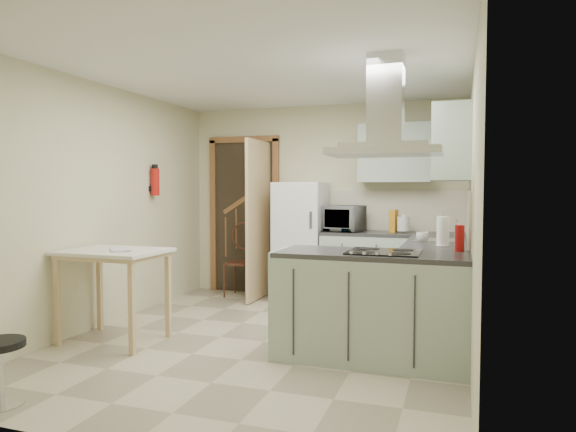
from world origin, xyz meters
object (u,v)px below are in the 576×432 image
(peninsula, at_px, (372,306))
(drop_leaf_table, at_px, (114,296))
(bentwood_chair, at_px, (240,263))
(fridge, at_px, (301,242))
(stool, at_px, (0,372))
(microwave, at_px, (339,218))
(extractor_hood, at_px, (385,152))

(peninsula, bearing_deg, drop_leaf_table, -173.77)
(peninsula, distance_m, bentwood_chair, 2.85)
(fridge, bearing_deg, drop_leaf_table, -116.66)
(fridge, relative_size, stool, 3.45)
(peninsula, relative_size, microwave, 2.73)
(stool, bearing_deg, drop_leaf_table, 97.33)
(stool, bearing_deg, extractor_hood, 36.56)
(microwave, bearing_deg, drop_leaf_table, -113.58)
(drop_leaf_table, distance_m, bentwood_chair, 2.24)
(fridge, height_order, drop_leaf_table, fridge)
(bentwood_chair, height_order, microwave, microwave)
(bentwood_chair, bearing_deg, peninsula, -41.68)
(extractor_hood, bearing_deg, microwave, 112.94)
(fridge, relative_size, extractor_hood, 1.67)
(microwave, bearing_deg, stool, -98.95)
(peninsula, xyz_separation_m, drop_leaf_table, (-2.35, -0.26, -0.02))
(peninsula, bearing_deg, stool, -142.19)
(peninsula, height_order, microwave, microwave)
(fridge, xyz_separation_m, stool, (-0.94, -3.66, -0.53))
(microwave, bearing_deg, bentwood_chair, -167.89)
(peninsula, xyz_separation_m, microwave, (-0.73, 1.96, 0.61))
(stool, relative_size, microwave, 0.76)
(drop_leaf_table, distance_m, microwave, 2.81)
(peninsula, bearing_deg, microwave, 110.42)
(peninsula, relative_size, stool, 3.57)
(drop_leaf_table, relative_size, bentwood_chair, 1.04)
(peninsula, distance_m, drop_leaf_table, 2.36)
(fridge, bearing_deg, bentwood_chair, -179.31)
(peninsula, xyz_separation_m, extractor_hood, (0.10, 0.00, 1.27))
(peninsula, xyz_separation_m, stool, (-2.16, -1.68, -0.23))
(fridge, xyz_separation_m, drop_leaf_table, (-1.12, -2.24, -0.32))
(drop_leaf_table, relative_size, microwave, 1.61)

